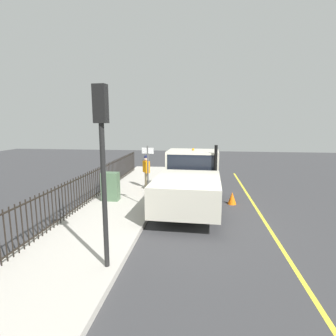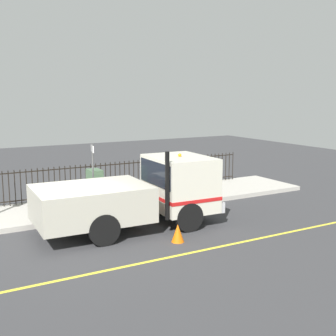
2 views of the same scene
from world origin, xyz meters
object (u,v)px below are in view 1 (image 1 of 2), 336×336
utility_cabinet (111,186)px  traffic_cone (232,198)px  street_sign (148,169)px  worker_standing (146,168)px  work_truck (191,177)px  traffic_light_near (102,142)px

utility_cabinet → traffic_cone: bearing=-173.3°
utility_cabinet → street_sign: bearing=159.0°
worker_standing → traffic_cone: bearing=33.5°
work_truck → traffic_light_near: 6.46m
work_truck → utility_cabinet: bearing=-171.3°
traffic_light_near → utility_cabinet: size_ratio=3.39×
street_sign → worker_standing: bearing=-77.1°
utility_cabinet → street_sign: size_ratio=0.50×
worker_standing → traffic_light_near: 8.24m
utility_cabinet → worker_standing: bearing=-114.2°
utility_cabinet → traffic_cone: (-5.46, -0.64, -0.54)m
traffic_cone → street_sign: street_sign is taller
work_truck → worker_standing: work_truck is taller
traffic_light_near → street_sign: 4.97m
work_truck → traffic_cone: work_truck is taller
traffic_cone → street_sign: size_ratio=0.22×
work_truck → street_sign: (1.72, 1.13, 0.51)m
worker_standing → utility_cabinet: (1.13, 2.51, -0.44)m
traffic_cone → street_sign: 4.11m
worker_standing → traffic_light_near: (-0.64, 7.97, 1.98)m
worker_standing → street_sign: bearing=-20.2°
work_truck → traffic_cone: (-1.87, -0.22, -0.97)m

